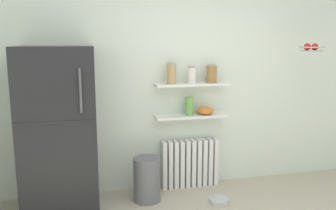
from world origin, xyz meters
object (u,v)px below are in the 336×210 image
(trash_bin, at_px, (147,179))
(hanging_fruit_basket, at_px, (312,48))
(pet_food_bowl, at_px, (219,201))
(storage_jar_1, at_px, (192,75))
(shelf_bowl, at_px, (206,111))
(vase, at_px, (189,106))
(radiator, at_px, (190,163))
(storage_jar_2, at_px, (212,74))
(storage_jar_0, at_px, (172,73))
(refrigerator, at_px, (59,131))

(trash_bin, bearing_deg, hanging_fruit_basket, -1.41)
(trash_bin, distance_m, pet_food_bowl, 0.80)
(storage_jar_1, relative_size, trash_bin, 0.40)
(shelf_bowl, xyz_separation_m, pet_food_bowl, (0.00, -0.47, -0.89))
(pet_food_bowl, bearing_deg, trash_bin, 162.06)
(vase, bearing_deg, shelf_bowl, 0.00)
(vase, bearing_deg, storage_jar_1, 0.00)
(pet_food_bowl, bearing_deg, hanging_fruit_basket, 9.65)
(radiator, distance_m, pet_food_bowl, 0.59)
(storage_jar_2, bearing_deg, hanging_fruit_basket, -14.74)
(storage_jar_0, height_order, storage_jar_1, storage_jar_0)
(storage_jar_1, xyz_separation_m, hanging_fruit_basket, (1.30, -0.28, 0.30))
(trash_bin, xyz_separation_m, pet_food_bowl, (0.73, -0.24, -0.21))
(refrigerator, bearing_deg, vase, 9.05)
(storage_jar_0, height_order, shelf_bowl, storage_jar_0)
(shelf_bowl, height_order, hanging_fruit_basket, hanging_fruit_basket)
(shelf_bowl, bearing_deg, hanging_fruit_basket, -13.95)
(hanging_fruit_basket, bearing_deg, storage_jar_1, 167.82)
(radiator, xyz_separation_m, storage_jar_2, (0.23, -0.03, 1.05))
(trash_bin, relative_size, hanging_fruit_basket, 1.64)
(trash_bin, xyz_separation_m, hanging_fruit_basket, (1.86, -0.05, 1.38))
(refrigerator, distance_m, storage_jar_0, 1.33)
(storage_jar_0, bearing_deg, trash_bin, -144.48)
(radiator, bearing_deg, pet_food_bowl, -71.14)
(storage_jar_1, xyz_separation_m, pet_food_bowl, (0.17, -0.47, -1.30))
(storage_jar_0, distance_m, storage_jar_2, 0.47)
(storage_jar_1, xyz_separation_m, vase, (-0.03, 0.00, -0.36))
(refrigerator, distance_m, trash_bin, 1.05)
(storage_jar_2, bearing_deg, radiator, 172.67)
(storage_jar_2, distance_m, trash_bin, 1.37)
(radiator, xyz_separation_m, hanging_fruit_basket, (1.30, -0.31, 1.34))
(radiator, xyz_separation_m, vase, (-0.03, -0.03, 0.69))
(storage_jar_1, bearing_deg, radiator, 90.00)
(storage_jar_2, distance_m, vase, 0.45)
(shelf_bowl, height_order, pet_food_bowl, shelf_bowl)
(pet_food_bowl, bearing_deg, shelf_bowl, 90.08)
(shelf_bowl, xyz_separation_m, hanging_fruit_basket, (1.13, -0.28, 0.71))
(storage_jar_2, height_order, hanging_fruit_basket, hanging_fruit_basket)
(hanging_fruit_basket, bearing_deg, vase, 168.06)
(vase, distance_m, hanging_fruit_basket, 1.50)
(storage_jar_0, xyz_separation_m, trash_bin, (-0.33, -0.23, -1.11))
(storage_jar_2, bearing_deg, refrigerator, -172.34)
(trash_bin, bearing_deg, storage_jar_2, 16.42)
(refrigerator, height_order, shelf_bowl, refrigerator)
(refrigerator, xyz_separation_m, radiator, (1.43, 0.25, -0.54))
(radiator, distance_m, storage_jar_0, 1.09)
(shelf_bowl, bearing_deg, storage_jar_2, 0.00)
(radiator, bearing_deg, shelf_bowl, -9.98)
(radiator, bearing_deg, hanging_fruit_basket, -13.44)
(refrigerator, bearing_deg, shelf_bowl, 7.95)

